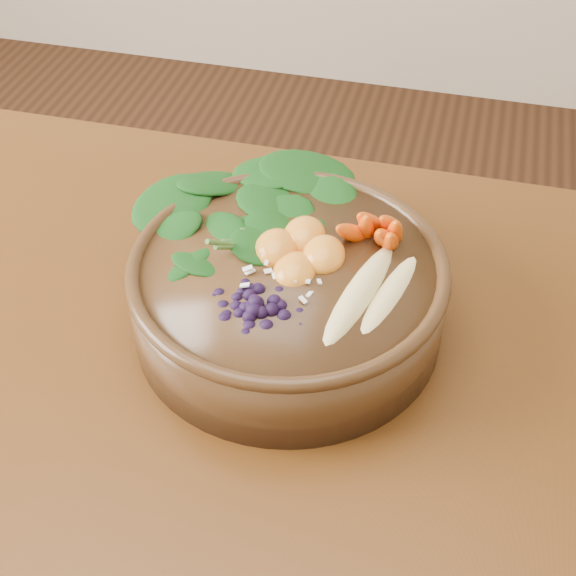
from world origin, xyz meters
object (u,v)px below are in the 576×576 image
Objects in this scene: kale_heap at (278,195)px; carrot_cluster at (381,200)px; stoneware_bowl at (288,296)px; mandarin_cluster at (300,240)px; banana_halves at (376,281)px; blueberry_pile at (256,289)px.

carrot_cluster reaches higher than kale_heap.
kale_heap is at bearing -169.49° from carrot_cluster.
stoneware_bowl is at bearing -68.15° from kale_heap.
banana_halves is at bearing -24.77° from mandarin_cluster.
carrot_cluster is at bearing 55.43° from blueberry_pile.
blueberry_pile reaches higher than banana_halves.
blueberry_pile is at bearing -83.22° from kale_heap.
blueberry_pile is (-0.09, -0.04, 0.01)m from banana_halves.
carrot_cluster is at bearing -4.51° from kale_heap.
kale_heap is 2.07× the size of mandarin_cluster.
mandarin_cluster is at bearing 170.25° from banana_halves.
carrot_cluster is (0.07, 0.06, 0.08)m from stoneware_bowl.
carrot_cluster is 0.14m from blueberry_pile.
carrot_cluster is 0.08m from mandarin_cluster.
blueberry_pile is at bearing -104.29° from mandarin_cluster.
stoneware_bowl is 0.08m from blueberry_pile.
banana_halves is at bearing 23.47° from blueberry_pile.
blueberry_pile reaches higher than mandarin_cluster.
stoneware_bowl is at bearing -111.36° from mandarin_cluster.
blueberry_pile is (-0.02, -0.07, 0.00)m from mandarin_cluster.
banana_halves is (0.08, -0.02, 0.05)m from stoneware_bowl.
carrot_cluster is at bearing 41.29° from stoneware_bowl.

